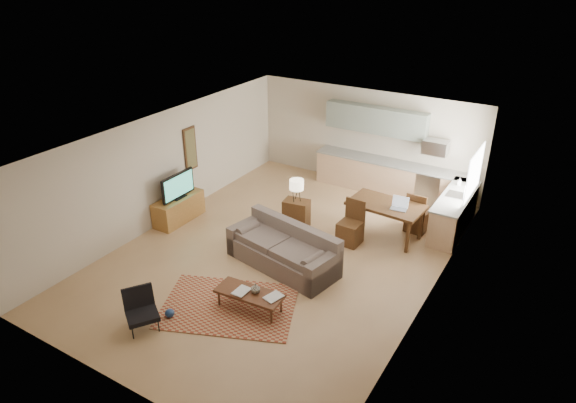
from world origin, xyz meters
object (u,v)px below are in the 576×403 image
Objects in this scene: tv_credenza at (179,209)px; dining_table at (385,220)px; console_table at (296,214)px; sofa at (283,248)px; coffee_table at (250,301)px; armchair at (142,311)px.

dining_table is at bearing 21.88° from tv_credenza.
console_table is at bearing 24.60° from tv_credenza.
console_table is (-0.62, 1.63, -0.09)m from sofa.
sofa reaches higher than coffee_table.
tv_credenza is (-3.50, 1.98, 0.12)m from coffee_table.
sofa is at bearing -77.91° from console_table.
tv_credenza is at bearing 66.71° from armchair.
dining_table reaches higher than coffee_table.
tv_credenza is 1.96× the size of console_table.
dining_table is (1.98, 0.65, 0.08)m from console_table.
tv_credenza is 0.81× the size of dining_table.
console_table is at bearing -157.66° from dining_table.
dining_table is (1.36, 2.27, -0.02)m from sofa.
armchair is 0.52× the size of tv_credenza.
coffee_table is 4.03m from tv_credenza.
sofa is at bearing -7.31° from tv_credenza.
console_table reaches higher than coffee_table.
sofa is at bearing 95.44° from coffee_table.
tv_credenza is at bearing -175.98° from sofa.
coffee_table is 0.77× the size of dining_table.
sofa is at bearing 14.01° from armchair.
coffee_table is 1.92m from armchair.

